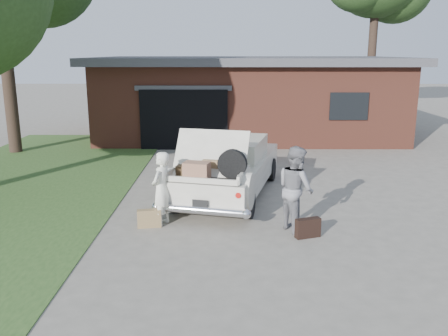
{
  "coord_description": "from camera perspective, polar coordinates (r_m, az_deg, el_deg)",
  "views": [
    {
      "loc": [
        0.04,
        -9.25,
        3.52
      ],
      "look_at": [
        0.0,
        0.6,
        1.1
      ],
      "focal_mm": 38.0,
      "sensor_mm": 36.0,
      "label": 1
    }
  ],
  "objects": [
    {
      "name": "suitcase_left",
      "position": [
        9.91,
        -8.99,
        -6.01
      ],
      "size": [
        0.5,
        0.23,
        0.38
      ],
      "primitive_type": "cube",
      "rotation": [
        0.0,
        0.0,
        0.17
      ],
      "color": "olive",
      "rests_on": "ground"
    },
    {
      "name": "ground",
      "position": [
        9.89,
        -0.02,
        -7.03
      ],
      "size": [
        90.0,
        90.0,
        0.0
      ],
      "primitive_type": "plane",
      "color": "gray",
      "rests_on": "ground"
    },
    {
      "name": "woman_right",
      "position": [
        9.59,
        8.62,
        -2.44
      ],
      "size": [
        0.94,
        1.03,
        1.73
      ],
      "primitive_type": "imported",
      "rotation": [
        0.0,
        0.0,
        1.99
      ],
      "color": "gray",
      "rests_on": "ground"
    },
    {
      "name": "grass_strip",
      "position": [
        13.89,
        -23.29,
        -1.98
      ],
      "size": [
        6.0,
        16.0,
        0.02
      ],
      "primitive_type": "cube",
      "color": "#2D4C1E",
      "rests_on": "ground"
    },
    {
      "name": "sedan",
      "position": [
        11.81,
        0.46,
        0.09
      ],
      "size": [
        2.99,
        5.2,
        1.87
      ],
      "rotation": [
        0.0,
        0.0,
        -0.24
      ],
      "color": "silver",
      "rests_on": "ground"
    },
    {
      "name": "woman_left",
      "position": [
        9.84,
        -7.55,
        -2.51
      ],
      "size": [
        0.54,
        0.66,
        1.55
      ],
      "primitive_type": "imported",
      "rotation": [
        0.0,
        0.0,
        -1.91
      ],
      "color": "white",
      "rests_on": "ground"
    },
    {
      "name": "house",
      "position": [
        20.82,
        2.87,
        8.7
      ],
      "size": [
        12.8,
        7.8,
        3.3
      ],
      "color": "brown",
      "rests_on": "ground"
    },
    {
      "name": "suitcase_right",
      "position": [
        9.42,
        10.05,
        -7.11
      ],
      "size": [
        0.52,
        0.31,
        0.38
      ],
      "primitive_type": "cube",
      "rotation": [
        0.0,
        0.0,
        0.34
      ],
      "color": "black",
      "rests_on": "ground"
    }
  ]
}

